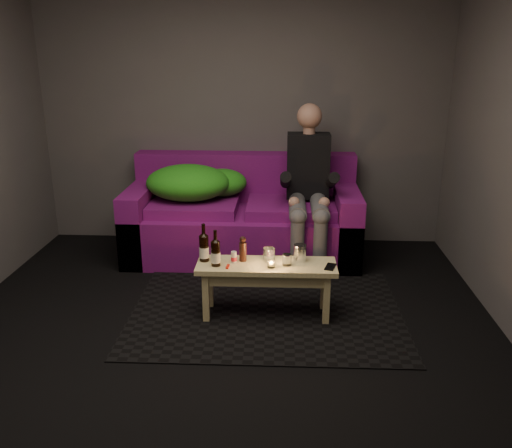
# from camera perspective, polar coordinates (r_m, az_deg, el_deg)

# --- Properties ---
(floor) EXTENTS (4.50, 4.50, 0.00)m
(floor) POSITION_cam_1_polar(r_m,az_deg,el_deg) (3.71, -4.03, -13.32)
(floor) COLOR black
(floor) RESTS_ON ground
(room) EXTENTS (4.50, 4.50, 4.50)m
(room) POSITION_cam_1_polar(r_m,az_deg,el_deg) (3.64, -3.71, 13.54)
(room) COLOR silver
(room) RESTS_ON ground
(rug) EXTENTS (2.07, 1.51, 0.01)m
(rug) POSITION_cam_1_polar(r_m,az_deg,el_deg) (4.20, 1.10, -9.17)
(rug) COLOR black
(rug) RESTS_ON floor
(sofa) EXTENTS (2.17, 0.98, 0.93)m
(sofa) POSITION_cam_1_polar(r_m,az_deg,el_deg) (5.22, -1.34, 0.42)
(sofa) COLOR #6D0F72
(sofa) RESTS_ON floor
(green_blanket) EXTENTS (0.95, 0.65, 0.33)m
(green_blanket) POSITION_cam_1_polar(r_m,az_deg,el_deg) (5.17, -6.55, 4.32)
(green_blanket) COLOR #1B941B
(green_blanket) RESTS_ON sofa
(person) EXTENTS (0.39, 0.90, 1.45)m
(person) POSITION_cam_1_polar(r_m,az_deg,el_deg) (4.93, 5.53, 4.23)
(person) COLOR black
(person) RESTS_ON sofa
(coffee_table) EXTENTS (1.03, 0.34, 0.42)m
(coffee_table) POSITION_cam_1_polar(r_m,az_deg,el_deg) (4.01, 1.10, -5.19)
(coffee_table) COLOR tan
(coffee_table) RESTS_ON rug
(beer_bottle_a) EXTENTS (0.07, 0.07, 0.29)m
(beer_bottle_a) POSITION_cam_1_polar(r_m,az_deg,el_deg) (4.01, -5.50, -2.46)
(beer_bottle_a) COLOR black
(beer_bottle_a) RESTS_ON coffee_table
(beer_bottle_b) EXTENTS (0.07, 0.07, 0.27)m
(beer_bottle_b) POSITION_cam_1_polar(r_m,az_deg,el_deg) (3.92, -4.27, -3.03)
(beer_bottle_b) COLOR black
(beer_bottle_b) RESTS_ON coffee_table
(salt_shaker) EXTENTS (0.04, 0.04, 0.09)m
(salt_shaker) POSITION_cam_1_polar(r_m,az_deg,el_deg) (3.99, -2.35, -3.51)
(salt_shaker) COLOR silver
(salt_shaker) RESTS_ON coffee_table
(pepper_mill) EXTENTS (0.07, 0.07, 0.14)m
(pepper_mill) POSITION_cam_1_polar(r_m,az_deg,el_deg) (4.01, -1.40, -2.94)
(pepper_mill) COLOR black
(pepper_mill) RESTS_ON coffee_table
(tumbler_back) EXTENTS (0.11, 0.11, 0.10)m
(tumbler_back) POSITION_cam_1_polar(r_m,az_deg,el_deg) (4.01, 1.38, -3.25)
(tumbler_back) COLOR white
(tumbler_back) RESTS_ON coffee_table
(tealight) EXTENTS (0.06, 0.06, 0.04)m
(tealight) POSITION_cam_1_polar(r_m,az_deg,el_deg) (3.91, 1.61, -4.27)
(tealight) COLOR white
(tealight) RESTS_ON coffee_table
(tumbler_front) EXTENTS (0.07, 0.07, 0.08)m
(tumbler_front) POSITION_cam_1_polar(r_m,az_deg,el_deg) (3.95, 3.27, -3.77)
(tumbler_front) COLOR white
(tumbler_front) RESTS_ON coffee_table
(steel_cup) EXTENTS (0.10, 0.10, 0.13)m
(steel_cup) POSITION_cam_1_polar(r_m,az_deg,el_deg) (4.02, 4.64, -3.05)
(steel_cup) COLOR silver
(steel_cup) RESTS_ON coffee_table
(smartphone) EXTENTS (0.10, 0.15, 0.01)m
(smartphone) POSITION_cam_1_polar(r_m,az_deg,el_deg) (3.95, 7.83, -4.48)
(smartphone) COLOR black
(smartphone) RESTS_ON coffee_table
(red_lighter) EXTENTS (0.02, 0.07, 0.01)m
(red_lighter) POSITION_cam_1_polar(r_m,az_deg,el_deg) (3.92, -3.00, -4.50)
(red_lighter) COLOR red
(red_lighter) RESTS_ON coffee_table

